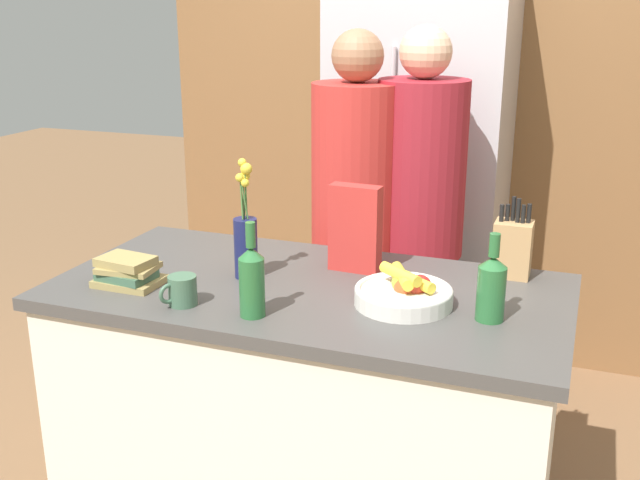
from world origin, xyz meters
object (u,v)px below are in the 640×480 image
object	(u,v)px
fruit_bowl	(405,292)
person_at_sink	(355,222)
coffee_mug	(182,291)
cereal_box	(355,229)
bottle_oil	(491,286)
flower_vase	(246,239)
bottle_vinegar	(252,280)
knife_block	(513,248)
person_in_blue	(419,220)
book_stack	(128,272)
refrigerator	(419,182)

from	to	relation	value
fruit_bowl	person_at_sink	size ratio (longest dim) A/B	0.17
coffee_mug	cereal_box	bearing A→B (deg)	50.28
bottle_oil	flower_vase	bearing A→B (deg)	174.46
bottle_vinegar	knife_block	bearing A→B (deg)	42.34
person_in_blue	coffee_mug	bearing A→B (deg)	-85.39
cereal_box	book_stack	world-z (taller)	cereal_box
cereal_box	person_at_sink	xyz separation A→B (m)	(-0.15, 0.48, -0.13)
book_stack	person_in_blue	xyz separation A→B (m)	(0.70, 0.95, -0.02)
refrigerator	fruit_bowl	world-z (taller)	refrigerator
flower_vase	book_stack	size ratio (longest dim) A/B	1.94
book_stack	bottle_oil	xyz separation A→B (m)	(1.10, 0.12, 0.06)
refrigerator	bottle_vinegar	world-z (taller)	refrigerator
flower_vase	refrigerator	bearing A→B (deg)	79.24
refrigerator	knife_block	distance (m)	1.16
refrigerator	fruit_bowl	size ratio (longest dim) A/B	6.77
refrigerator	book_stack	xyz separation A→B (m)	(-0.57, -1.53, 0.00)
fruit_bowl	refrigerator	bearing A→B (deg)	101.42
refrigerator	person_at_sink	size ratio (longest dim) A/B	1.15
refrigerator	bottle_vinegar	distance (m)	1.62
knife_block	cereal_box	distance (m)	0.51
book_stack	coffee_mug	bearing A→B (deg)	-19.08
refrigerator	person_in_blue	distance (m)	0.59
cereal_box	person_in_blue	world-z (taller)	person_in_blue
person_at_sink	cereal_box	bearing A→B (deg)	-49.39
coffee_mug	person_in_blue	world-z (taller)	person_in_blue
flower_vase	coffee_mug	distance (m)	0.30
refrigerator	cereal_box	bearing A→B (deg)	-87.39
person_at_sink	person_in_blue	size ratio (longest dim) A/B	0.99
book_stack	bottle_vinegar	size ratio (longest dim) A/B	0.73
flower_vase	person_in_blue	xyz separation A→B (m)	(0.39, 0.76, -0.10)
person_in_blue	flower_vase	bearing A→B (deg)	-88.44
bottle_oil	bottle_vinegar	size ratio (longest dim) A/B	0.91
fruit_bowl	bottle_vinegar	distance (m)	0.45
cereal_box	coffee_mug	size ratio (longest dim) A/B	2.55
refrigerator	cereal_box	distance (m)	1.16
knife_block	bottle_oil	size ratio (longest dim) A/B	1.03
cereal_box	coffee_mug	bearing A→B (deg)	-129.72
bottle_vinegar	person_in_blue	size ratio (longest dim) A/B	0.16
knife_block	cereal_box	world-z (taller)	cereal_box
knife_block	book_stack	size ratio (longest dim) A/B	1.30
flower_vase	cereal_box	size ratio (longest dim) A/B	1.35
cereal_box	bottle_vinegar	bearing A→B (deg)	-108.59
book_stack	person_in_blue	bearing A→B (deg)	53.70
knife_block	bottle_oil	bearing A→B (deg)	-91.96
book_stack	knife_block	bearing A→B (deg)	24.34
book_stack	bottle_vinegar	bearing A→B (deg)	-10.12
flower_vase	person_in_blue	distance (m)	0.86
person_in_blue	cereal_box	bearing A→B (deg)	-69.31
fruit_bowl	bottle_oil	xyz separation A→B (m)	(0.25, -0.03, 0.06)
person_at_sink	refrigerator	bearing A→B (deg)	104.59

